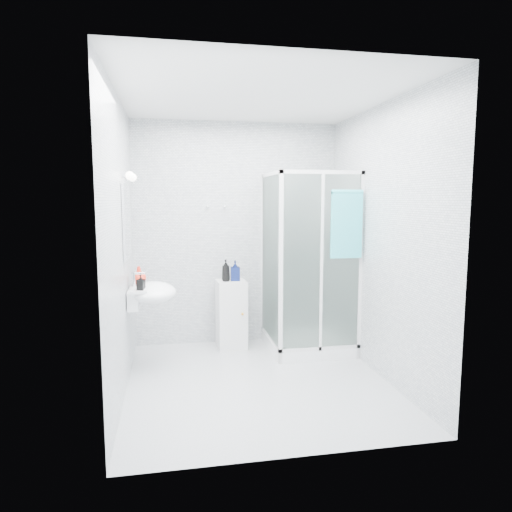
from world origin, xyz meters
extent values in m
cube|color=silver|center=(0.00, 0.00, 1.30)|extent=(2.40, 2.60, 2.60)
cube|color=silver|center=(0.00, 0.00, 0.00)|extent=(2.40, 2.60, 0.01)
cube|color=silver|center=(0.00, 0.00, 2.60)|extent=(2.40, 2.60, 0.01)
cube|color=white|center=(0.75, 0.85, 0.06)|extent=(0.90, 0.90, 0.12)
cube|color=silver|center=(0.32, 0.85, 1.98)|extent=(0.04, 0.90, 0.04)
cube|color=silver|center=(0.75, 0.42, 1.98)|extent=(0.90, 0.04, 0.04)
cube|color=silver|center=(0.32, 0.42, 1.00)|extent=(0.04, 0.04, 2.00)
cube|color=white|center=(0.31, 0.85, 1.04)|extent=(0.02, 0.82, 1.84)
cube|color=white|center=(0.75, 0.41, 1.04)|extent=(0.82, 0.02, 1.84)
cube|color=silver|center=(0.75, 0.42, 1.04)|extent=(0.03, 0.04, 1.84)
cylinder|color=silver|center=(0.75, 1.24, 1.35)|extent=(0.02, 0.02, 1.00)
cylinder|color=silver|center=(0.75, 1.21, 1.82)|extent=(0.09, 0.05, 0.09)
cylinder|color=silver|center=(0.80, 1.27, 1.05)|extent=(0.12, 0.04, 0.12)
cylinder|color=silver|center=(1.03, 0.38, 1.78)|extent=(0.03, 0.05, 0.03)
cube|color=white|center=(-1.14, 0.45, 0.75)|extent=(0.10, 0.40, 0.18)
ellipsoid|color=white|center=(-0.96, 0.45, 0.80)|extent=(0.46, 0.56, 0.20)
cube|color=white|center=(-1.08, 0.45, 0.85)|extent=(0.16, 0.50, 0.02)
cylinder|color=silver|center=(-1.14, 0.45, 0.93)|extent=(0.04, 0.04, 0.16)
cylinder|color=silver|center=(-1.09, 0.45, 0.99)|extent=(0.12, 0.02, 0.02)
cube|color=white|center=(-1.19, 0.45, 1.50)|extent=(0.02, 0.60, 0.70)
cylinder|color=silver|center=(-1.17, 0.29, 1.92)|extent=(0.05, 0.04, 0.04)
sphere|color=white|center=(-1.13, 0.29, 1.92)|extent=(0.08, 0.08, 0.08)
cylinder|color=silver|center=(-1.17, 0.61, 1.92)|extent=(0.05, 0.04, 0.04)
sphere|color=white|center=(-1.13, 0.61, 1.92)|extent=(0.08, 0.08, 0.08)
cylinder|color=silver|center=(-0.35, 1.27, 1.62)|extent=(0.02, 0.04, 0.02)
sphere|color=silver|center=(-0.35, 1.25, 1.62)|extent=(0.03, 0.03, 0.03)
cylinder|color=silver|center=(-0.15, 1.27, 1.62)|extent=(0.02, 0.04, 0.02)
sphere|color=silver|center=(-0.15, 1.25, 1.62)|extent=(0.03, 0.03, 0.03)
cube|color=silver|center=(-0.11, 1.05, 0.39)|extent=(0.34, 0.34, 0.79)
cube|color=silver|center=(-0.11, 0.89, 0.39)|extent=(0.29, 0.02, 0.67)
sphere|color=orange|center=(0.00, 0.88, 0.43)|extent=(0.03, 0.03, 0.03)
cube|color=#34B8C5|center=(1.00, 0.36, 1.44)|extent=(0.33, 0.04, 0.67)
cylinder|color=#34B8C5|center=(1.00, 0.36, 1.78)|extent=(0.33, 0.05, 0.05)
imported|color=black|center=(-0.17, 1.02, 0.91)|extent=(0.12, 0.12, 0.25)
imported|color=#0C1748|center=(-0.06, 1.04, 0.90)|extent=(0.11, 0.11, 0.23)
imported|color=red|center=(-1.10, 0.59, 0.95)|extent=(0.18, 0.18, 0.18)
imported|color=black|center=(-1.06, 0.28, 0.94)|extent=(0.08, 0.09, 0.15)
camera|label=1|loc=(-0.78, -4.05, 1.70)|focal=32.00mm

